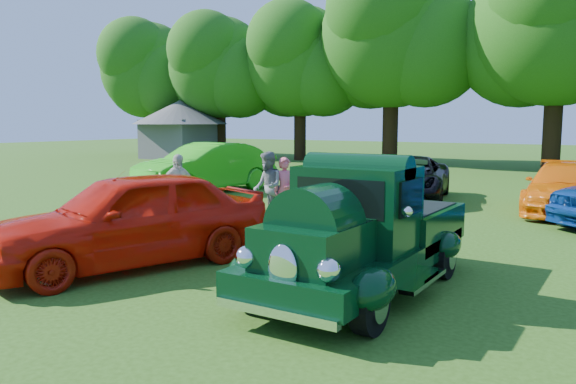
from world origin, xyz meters
The scene contains 10 objects.
ground centered at (0.00, 0.00, 0.00)m, with size 120.00×120.00×0.00m, color #264911.
hero_pickup centered at (1.15, 0.01, 0.79)m, with size 2.17×4.65×1.82m.
red_convertible centered at (-2.77, -0.81, 0.81)m, with size 1.92×4.76×1.62m, color red.
back_car_lime centered at (-8.33, 7.64, 0.86)m, with size 1.81×5.20×1.71m, color #27A616.
back_car_black centered at (-1.66, 9.40, 0.69)m, with size 2.28×4.95×1.38m, color black.
back_car_orange centered at (2.76, 9.34, 0.67)m, with size 1.86×4.59×1.33m, color orange.
spectator_pink centered at (-2.79, 4.07, 0.79)m, with size 0.58×0.38×1.58m, color #DB5A6D.
spectator_grey centered at (-3.17, 3.88, 0.86)m, with size 0.84×0.65×1.73m, color slate.
spectator_white centered at (-5.01, 2.71, 0.83)m, with size 0.97×0.41×1.66m, color beige.
gazebo centered at (-22.00, 21.00, 2.40)m, with size 6.40×6.40×3.90m.
Camera 1 is at (4.47, -7.27, 2.42)m, focal length 35.00 mm.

